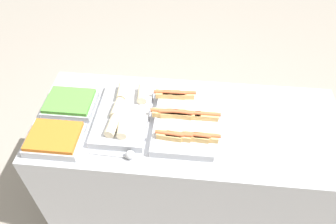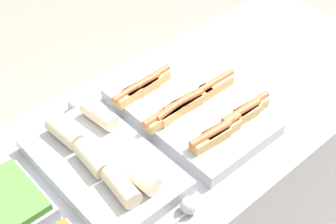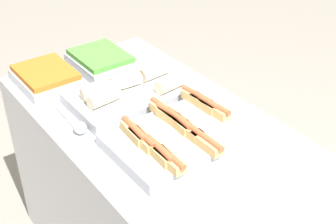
# 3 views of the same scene
# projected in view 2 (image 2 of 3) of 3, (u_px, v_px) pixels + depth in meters

# --- Properties ---
(counter) EXTENTS (1.84, 0.77, 0.89)m
(counter) POSITION_uv_depth(u_px,v_px,m) (190.00, 193.00, 1.93)
(counter) COLOR #A8AAB2
(counter) RESTS_ON ground_plane
(tray_hotdogs) EXTENTS (0.41, 0.55, 0.10)m
(tray_hotdogs) POSITION_uv_depth(u_px,v_px,m) (189.00, 109.00, 1.58)
(tray_hotdogs) COLOR #A8AAB2
(tray_hotdogs) RESTS_ON counter
(tray_wraps) EXTENTS (0.31, 0.50, 0.11)m
(tray_wraps) POSITION_uv_depth(u_px,v_px,m) (102.00, 162.00, 1.41)
(tray_wraps) COLOR #A8AAB2
(tray_wraps) RESTS_ON counter
(serving_spoon_near) EXTENTS (0.26, 0.05, 0.05)m
(serving_spoon_near) POSITION_uv_depth(u_px,v_px,m) (185.00, 210.00, 1.30)
(serving_spoon_near) COLOR #B2B5BA
(serving_spoon_near) RESTS_ON counter
(serving_spoon_far) EXTENTS (0.26, 0.05, 0.05)m
(serving_spoon_far) POSITION_uv_depth(u_px,v_px,m) (71.00, 108.00, 1.61)
(serving_spoon_far) COLOR #B2B5BA
(serving_spoon_far) RESTS_ON counter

